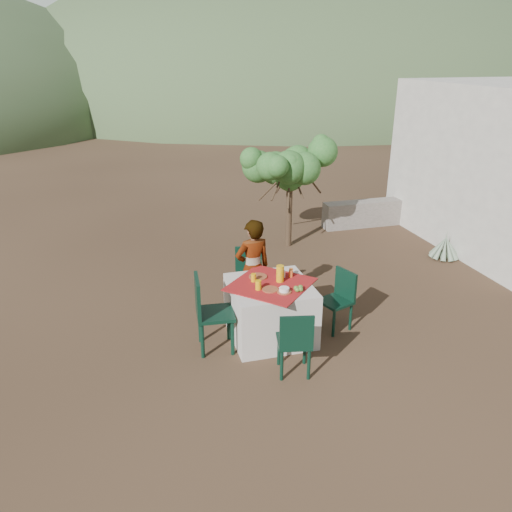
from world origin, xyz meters
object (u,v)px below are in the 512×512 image
Objects in this scene: chair_left at (208,310)px; agave at (445,248)px; chair_right at (339,297)px; person at (253,268)px; table at (270,310)px; chair_far at (249,273)px; chair_near at (295,341)px; juice_pitcher at (280,274)px; shrub_tree at (292,171)px.

agave is (4.70, 1.85, -0.36)m from chair_left.
chair_left is 1.21× the size of chair_right.
chair_left is 1.08m from person.
person is (-0.06, 0.65, 0.33)m from table.
chair_far is 0.86× the size of chair_left.
chair_far is (-0.03, 1.02, 0.09)m from table.
chair_right is at bearing -82.87° from chair_left.
chair_near is (0.01, -0.91, 0.08)m from table.
agave is at bearing 102.31° from chair_right.
chair_near is (0.04, -1.93, -0.01)m from chair_far.
person reaches higher than juice_pitcher.
chair_right is at bearing -148.57° from agave.
chair_near reaches higher than chair_right.
person is (0.77, 0.74, 0.16)m from chair_left.
chair_far is at bearing -169.31° from agave.
agave is at bearing -133.48° from chair_near.
juice_pitcher reaches higher than chair_far.
juice_pitcher is (-1.24, -3.13, -0.58)m from shrub_tree.
shrub_tree is at bearing -29.18° from chair_left.
juice_pitcher is at bearing -65.77° from chair_far.
table is 5.95× the size of juice_pitcher.
person is 6.52× the size of juice_pitcher.
chair_near is at bearing -89.14° from table.
chair_far is 2.75m from shrub_tree.
chair_far is 0.44m from person.
chair_far is at bearing -123.12° from shrub_tree.
agave is (2.49, -1.42, -1.25)m from shrub_tree.
chair_far reaches higher than chair_right.
person is 3.00m from shrub_tree.
shrub_tree reaches higher than agave.
shrub_tree reaches higher than chair_right.
agave is (3.93, 1.11, -0.52)m from person.
chair_near is 1.30m from chair_right.
shrub_tree is 3.41m from juice_pitcher.
chair_near is 1.58m from person.
juice_pitcher is (0.20, -0.60, 0.16)m from person.
chair_left is 4.04m from shrub_tree.
person reaches higher than chair_left.
chair_far is 1.07m from juice_pitcher.
chair_far is 1.44m from chair_right.
chair_far is at bearing -76.96° from chair_near.
shrub_tree reaches higher than chair_left.
agave is (3.87, 1.75, -0.18)m from table.
chair_left is 0.70× the size of person.
chair_left is at bearing -106.91° from chair_right.
chair_far is at bearing -105.48° from person.
juice_pitcher reaches higher than agave.
agave is (3.90, 0.74, -0.28)m from chair_far.
shrub_tree is at bearing -129.82° from person.
table is 1.52× the size of chair_far.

